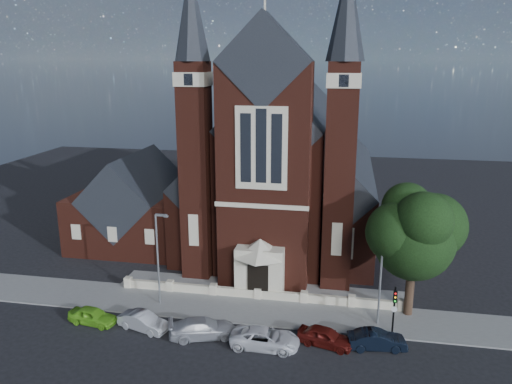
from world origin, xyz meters
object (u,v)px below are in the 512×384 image
at_px(parish_hall, 136,208).
at_px(car_lime_van, 93,316).
at_px(street_tree, 416,236).
at_px(car_dark_red, 325,337).
at_px(traffic_signal, 394,305).
at_px(car_white_suv, 265,338).
at_px(street_lamp_left, 159,254).
at_px(car_silver_b, 203,328).
at_px(church, 284,168).
at_px(car_silver_a, 143,322).
at_px(street_lamp_right, 382,270).
at_px(car_navy, 377,340).

height_order(parish_hall, car_lime_van, parish_hall).
relative_size(street_tree, car_dark_red, 2.61).
height_order(traffic_signal, car_white_suv, traffic_signal).
xyz_separation_m(parish_hall, car_white_suv, (17.83, -18.77, -3.31)).
bearing_deg(street_lamp_left, car_silver_b, -40.90).
relative_size(church, car_silver_a, 8.48).
xyz_separation_m(street_lamp_right, car_silver_b, (-13.06, -4.28, -3.86)).
height_order(traffic_signal, car_silver_a, traffic_signal).
xyz_separation_m(church, car_white_suv, (1.83, -23.71, -7.48)).
xyz_separation_m(car_white_suv, car_navy, (7.93, 1.28, -0.01)).
bearing_deg(car_white_suv, traffic_signal, -70.46).
bearing_deg(car_dark_red, traffic_signal, -51.52).
relative_size(parish_hall, car_navy, 2.91).
xyz_separation_m(street_tree, street_lamp_right, (-2.51, -1.71, -2.36)).
distance_m(car_silver_a, car_white_suv, 9.62).
bearing_deg(car_lime_van, car_white_suv, -84.94).
xyz_separation_m(parish_hall, car_navy, (25.76, -17.49, -3.32)).
height_order(car_silver_a, car_silver_b, car_silver_b).
height_order(street_tree, car_silver_b, street_tree).
bearing_deg(car_navy, street_lamp_left, 70.52).
xyz_separation_m(car_silver_a, car_silver_b, (4.79, -0.20, 0.06)).
distance_m(street_lamp_right, car_silver_b, 14.28).
bearing_deg(street_tree, car_dark_red, -139.99).
bearing_deg(car_silver_a, car_white_suv, -77.61).
bearing_deg(car_silver_b, street_lamp_right, -90.61).
bearing_deg(car_navy, car_silver_b, 85.22).
relative_size(parish_hall, street_lamp_right, 1.51).
relative_size(church, parish_hall, 2.86).
distance_m(church, car_white_suv, 24.93).
bearing_deg(street_lamp_right, traffic_signal, -59.99).
bearing_deg(car_dark_red, street_lamp_right, -32.17).
bearing_deg(traffic_signal, car_lime_van, -174.11).
bearing_deg(car_dark_red, street_lamp_left, 89.71).
distance_m(parish_hall, traffic_signal, 31.20).
relative_size(car_white_suv, car_dark_red, 1.23).
xyz_separation_m(church, street_lamp_left, (-7.91, -18.94, -3.59)).
distance_m(church, street_lamp_left, 20.84).
bearing_deg(traffic_signal, street_lamp_left, 175.24).
bearing_deg(car_white_suv, street_lamp_left, 64.21).
relative_size(church, car_navy, 8.34).
height_order(car_silver_a, car_navy, car_navy).
bearing_deg(car_lime_van, parish_hall, 20.84).
height_order(church, parish_hall, church).
relative_size(car_lime_van, car_silver_b, 0.78).
distance_m(parish_hall, street_lamp_left, 16.18).
height_order(parish_hall, car_navy, parish_hall).
distance_m(parish_hall, car_dark_red, 28.54).
xyz_separation_m(street_lamp_right, car_silver_a, (-17.85, -4.08, -3.92)).
distance_m(traffic_signal, car_lime_van, 23.25).
xyz_separation_m(street_lamp_right, car_navy, (-0.33, -3.49, -3.91)).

